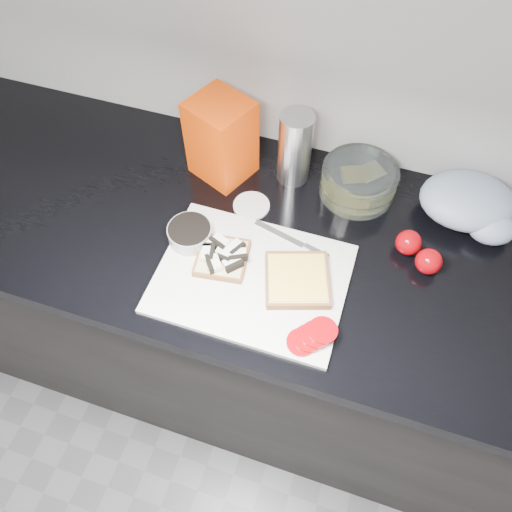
{
  "coord_description": "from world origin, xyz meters",
  "views": [
    {
      "loc": [
        0.08,
        0.55,
        1.82
      ],
      "look_at": [
        -0.1,
        1.1,
        0.95
      ],
      "focal_mm": 35.0,
      "sensor_mm": 36.0,
      "label": 1
    }
  ],
  "objects_px": {
    "cutting_board": "(252,279)",
    "steel_canister": "(295,148)",
    "glass_bowl": "(358,181)",
    "bread_bag": "(222,139)"
  },
  "relations": [
    {
      "from": "cutting_board",
      "to": "steel_canister",
      "type": "relative_size",
      "value": 2.13
    },
    {
      "from": "glass_bowl",
      "to": "steel_canister",
      "type": "bearing_deg",
      "value": 179.65
    },
    {
      "from": "cutting_board",
      "to": "glass_bowl",
      "type": "distance_m",
      "value": 0.36
    },
    {
      "from": "steel_canister",
      "to": "glass_bowl",
      "type": "bearing_deg",
      "value": -0.35
    },
    {
      "from": "glass_bowl",
      "to": "steel_canister",
      "type": "distance_m",
      "value": 0.17
    },
    {
      "from": "cutting_board",
      "to": "bread_bag",
      "type": "xyz_separation_m",
      "value": [
        -0.17,
        0.29,
        0.1
      ]
    },
    {
      "from": "bread_bag",
      "to": "glass_bowl",
      "type": "bearing_deg",
      "value": 28.87
    },
    {
      "from": "cutting_board",
      "to": "bread_bag",
      "type": "relative_size",
      "value": 1.96
    },
    {
      "from": "cutting_board",
      "to": "bread_bag",
      "type": "distance_m",
      "value": 0.34
    },
    {
      "from": "glass_bowl",
      "to": "bread_bag",
      "type": "distance_m",
      "value": 0.34
    }
  ]
}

